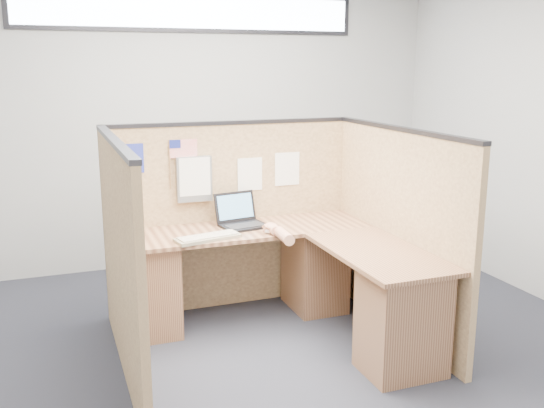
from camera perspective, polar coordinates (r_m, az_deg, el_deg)
name	(u,v)px	position (r m, az deg, el deg)	size (l,w,h in m)	color
floor	(276,353)	(4.34, 0.34, -13.88)	(5.00, 5.00, 0.00)	#20232E
wall_back	(195,123)	(6.05, -7.29, 7.54)	(5.00, 5.00, 0.00)	#AEB0B4
wall_front	(538,252)	(2.02, 23.77, -4.19)	(5.00, 5.00, 0.00)	#AEB0B4
clerestory_window	(192,12)	(6.03, -7.55, 17.50)	(3.30, 0.04, 0.38)	#232328
cubicle_partitions	(255,232)	(4.44, -1.60, -2.63)	(2.06, 1.83, 1.53)	brown
l_desk	(285,283)	(4.49, 1.26, -7.48)	(1.95, 1.75, 0.73)	brown
laptop	(242,218)	(4.75, -2.87, -1.29)	(0.38, 0.38, 0.25)	black
keyboard	(208,238)	(4.39, -6.05, -3.16)	(0.50, 0.26, 0.03)	gray
mouse	(271,230)	(4.53, -0.10, -2.46)	(0.12, 0.07, 0.05)	silver
hand_forearm	(280,233)	(4.39, 0.74, -2.73)	(0.12, 0.43, 0.09)	tan
blue_poster	(132,159)	(4.68, -13.00, 4.19)	(0.17, 0.00, 0.22)	#222E9F
american_flag	(180,151)	(4.72, -8.64, 5.00)	(0.22, 0.01, 0.38)	olive
file_holder	(194,179)	(4.76, -7.33, 2.36)	(0.28, 0.05, 0.36)	slate
paper_left	(287,169)	(5.02, 1.44, 3.32)	(0.21, 0.00, 0.27)	white
paper_right	(250,174)	(4.91, -2.09, 2.81)	(0.21, 0.00, 0.27)	white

